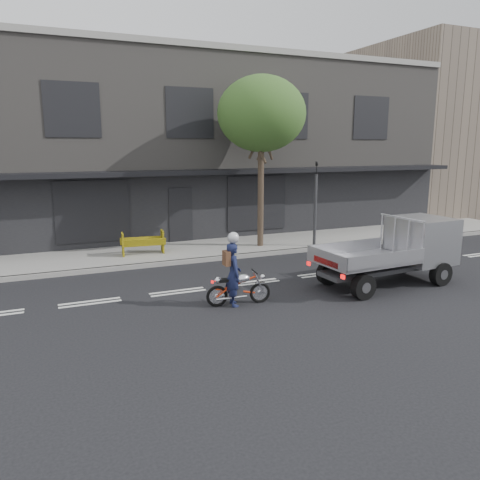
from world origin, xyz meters
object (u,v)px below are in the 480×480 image
street_tree (261,114)px  motorcycle (239,288)px  construction_barrier (144,243)px  rider (233,274)px  traffic_light_pole (315,209)px  flatbed_ute (411,244)px

street_tree → motorcycle: bearing=-120.2°
construction_barrier → motorcycle: bearing=-78.1°
rider → construction_barrier: rider is taller
street_tree → motorcycle: (-3.40, -5.85, -4.82)m
street_tree → traffic_light_pole: bearing=-23.0°
rider → flatbed_ute: flatbed_ute is taller
motorcycle → street_tree: bearing=67.7°
street_tree → traffic_light_pole: street_tree is taller
motorcycle → rider: (-0.15, 0.00, 0.37)m
construction_barrier → street_tree: bearing=-1.3°
street_tree → traffic_light_pole: (2.00, -0.85, -3.63)m
traffic_light_pole → flatbed_ute: (0.32, -5.00, -0.49)m
street_tree → traffic_light_pole: 4.23m
traffic_light_pole → flatbed_ute: traffic_light_pole is taller
rider → flatbed_ute: size_ratio=0.37×
motorcycle → flatbed_ute: (5.72, -0.01, 0.70)m
street_tree → rider: bearing=-121.3°
traffic_light_pole → flatbed_ute: bearing=-86.3°
street_tree → rider: (-3.55, -5.85, -4.44)m
street_tree → construction_barrier: street_tree is taller
traffic_light_pole → street_tree: bearing=157.0°
flatbed_ute → motorcycle: bearing=176.7°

